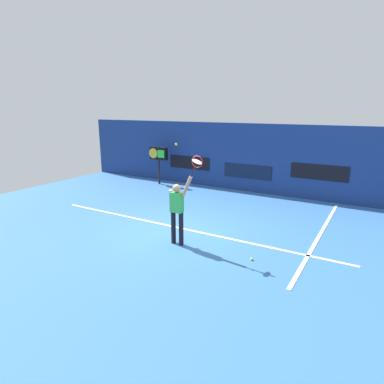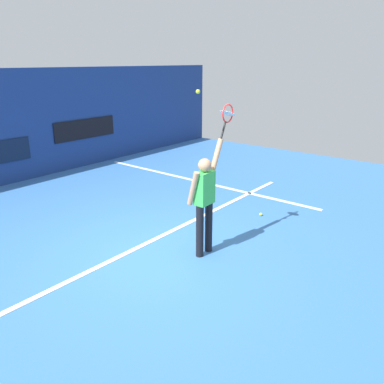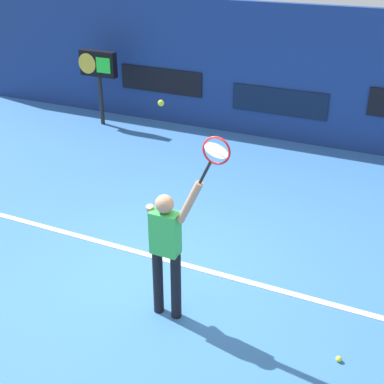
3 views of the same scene
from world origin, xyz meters
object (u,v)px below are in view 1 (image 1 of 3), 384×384
Objects in this scene: tennis_player at (177,209)px; scoreboard_clock at (158,155)px; tennis_racket at (197,163)px; tennis_ball at (176,144)px; spare_ball at (252,259)px.

scoreboard_clock is at bearing 130.03° from tennis_player.
tennis_ball is at bearing 171.66° from tennis_racket.
tennis_ball reaches higher than tennis_player.
tennis_racket is (0.60, -0.00, 1.30)m from tennis_player.
scoreboard_clock is (-4.72, 5.61, -1.32)m from tennis_ball.
spare_ball is (2.13, 0.08, -0.98)m from tennis_player.
tennis_ball is at bearing -49.91° from scoreboard_clock.
tennis_racket reaches higher than scoreboard_clock.
spare_ball is (2.20, -0.02, -2.70)m from tennis_ball.
spare_ball is (6.92, -5.62, -1.38)m from scoreboard_clock.
scoreboard_clock is at bearing 140.92° from spare_ball.
tennis_ball is 0.04× the size of scoreboard_clock.
tennis_ball is 1.00× the size of spare_ball.
spare_ball is at bearing 2.10° from tennis_player.
tennis_player is 7.46m from scoreboard_clock.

